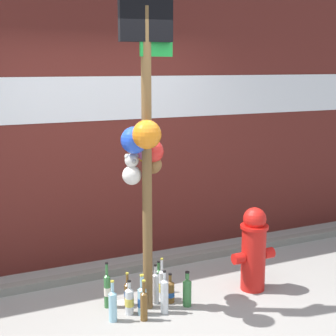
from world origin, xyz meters
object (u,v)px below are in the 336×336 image
(bottle_10, at_px, (144,304))
(bottle_6, at_px, (113,305))
(bottle_0, at_px, (127,293))
(bottle_5, at_px, (156,287))
(bottle_9, at_px, (187,291))
(bottle_4, at_px, (170,291))
(bottle_7, at_px, (159,280))
(bottle_1, at_px, (107,290))
(fire_hydrant, at_px, (254,249))
(bottle_2, at_px, (162,284))
(bottle_3, at_px, (142,300))
(memorial_post, at_px, (145,135))
(bottle_11, at_px, (165,295))
(bottle_8, at_px, (129,300))

(bottle_10, bearing_deg, bottle_6, 158.03)
(bottle_0, distance_m, bottle_5, 0.26)
(bottle_5, height_order, bottle_9, bottle_5)
(bottle_4, bearing_deg, bottle_7, 91.70)
(bottle_1, distance_m, bottle_10, 0.42)
(fire_hydrant, xyz_separation_m, bottle_7, (-0.85, 0.32, -0.29))
(fire_hydrant, relative_size, bottle_2, 2.05)
(bottle_3, bearing_deg, bottle_4, 18.89)
(bottle_4, bearing_deg, memorial_post, 177.73)
(bottle_3, distance_m, bottle_11, 0.20)
(bottle_4, height_order, bottle_6, bottle_6)
(bottle_4, xyz_separation_m, bottle_10, (-0.35, -0.21, 0.04))
(bottle_11, bearing_deg, bottle_4, 51.65)
(bottle_8, bearing_deg, bottle_0, 75.29)
(bottle_9, bearing_deg, bottle_3, 177.29)
(bottle_1, height_order, bottle_4, bottle_1)
(bottle_2, bearing_deg, bottle_8, -158.71)
(bottle_0, relative_size, bottle_7, 1.01)
(bottle_1, bearing_deg, bottle_2, -6.18)
(bottle_0, bearing_deg, bottle_5, -16.70)
(bottle_0, distance_m, bottle_11, 0.37)
(bottle_7, xyz_separation_m, bottle_11, (-0.13, -0.41, 0.04))
(fire_hydrant, height_order, bottle_11, fire_hydrant)
(memorial_post, height_order, bottle_2, memorial_post)
(bottle_3, relative_size, bottle_9, 1.13)
(bottle_7, height_order, bottle_8, same)
(bottle_9, bearing_deg, bottle_6, 178.77)
(bottle_4, bearing_deg, bottle_6, -168.95)
(bottle_2, xyz_separation_m, bottle_7, (0.03, 0.15, -0.02))
(bottle_6, xyz_separation_m, bottle_8, (0.17, 0.06, -0.02))
(bottle_7, bearing_deg, bottle_11, -107.25)
(bottle_0, distance_m, bottle_6, 0.31)
(bottle_1, relative_size, bottle_11, 1.08)
(bottle_8, relative_size, bottle_11, 0.79)
(bottle_1, distance_m, bottle_8, 0.25)
(bottle_0, bearing_deg, bottle_3, -76.08)
(bottle_3, relative_size, bottle_6, 1.01)
(bottle_4, relative_size, bottle_6, 0.76)
(bottle_0, relative_size, bottle_11, 0.79)
(bottle_7, height_order, bottle_11, bottle_11)
(bottle_1, relative_size, bottle_5, 1.13)
(bottle_2, height_order, bottle_8, bottle_2)
(bottle_3, distance_m, bottle_4, 0.34)
(bottle_0, xyz_separation_m, bottle_5, (0.25, -0.07, 0.04))
(fire_hydrant, height_order, bottle_8, fire_hydrant)
(memorial_post, xyz_separation_m, bottle_6, (-0.36, -0.12, -1.41))
(fire_hydrant, distance_m, bottle_0, 1.27)
(bottle_1, xyz_separation_m, bottle_8, (0.13, -0.20, -0.04))
(bottle_6, bearing_deg, bottle_1, 81.52)
(fire_hydrant, bearing_deg, bottle_0, 171.12)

